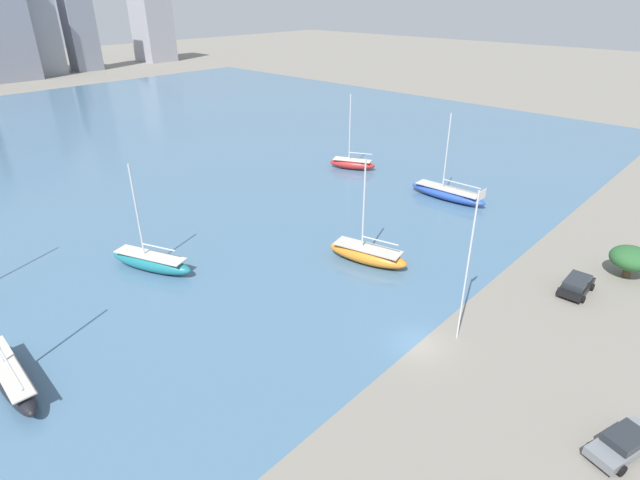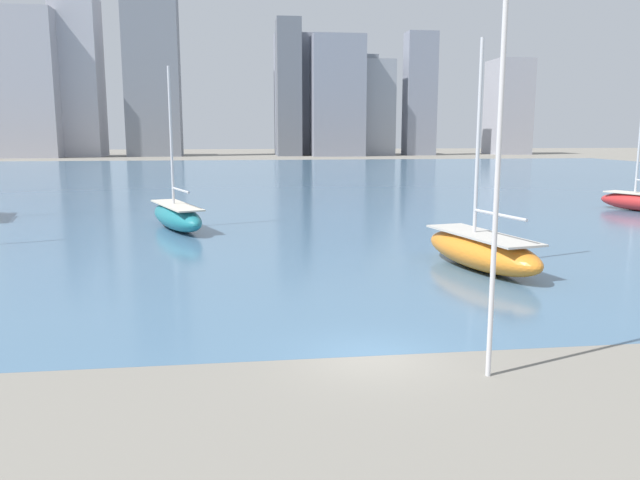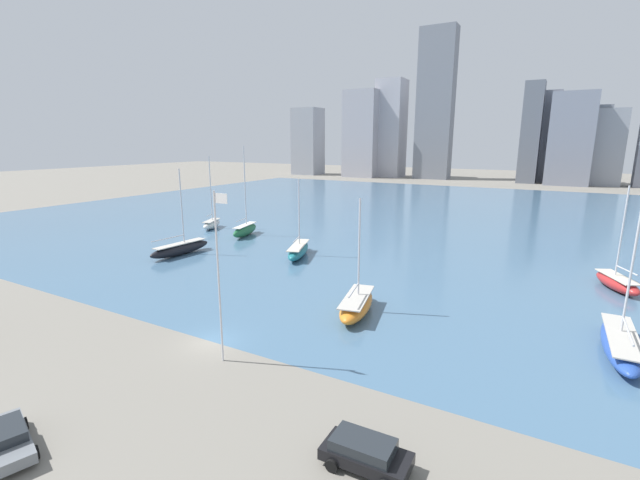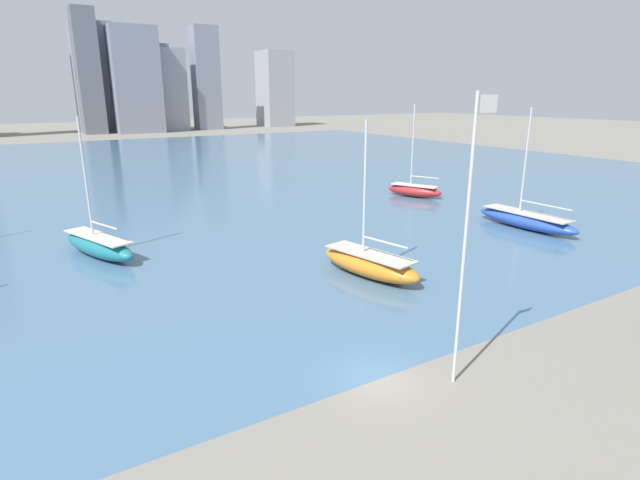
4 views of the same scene
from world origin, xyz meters
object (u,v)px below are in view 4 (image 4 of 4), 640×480
(sailboat_red, at_px, (414,190))
(flag_pole, at_px, (466,237))
(sailboat_teal, at_px, (99,245))
(sailboat_blue, at_px, (526,220))
(sailboat_orange, at_px, (370,264))

(sailboat_red, bearing_deg, flag_pole, -153.86)
(flag_pole, relative_size, sailboat_teal, 1.16)
(sailboat_red, bearing_deg, sailboat_blue, -118.72)
(sailboat_blue, xyz_separation_m, sailboat_teal, (-37.26, 12.22, 0.09))
(sailboat_blue, distance_m, sailboat_orange, 21.41)
(sailboat_blue, xyz_separation_m, sailboat_orange, (-21.22, -2.84, 0.10))
(flag_pole, xyz_separation_m, sailboat_orange, (4.96, 13.17, -5.97))
(sailboat_orange, relative_size, sailboat_teal, 1.00)
(sailboat_red, bearing_deg, sailboat_teal, 163.34)
(flag_pole, height_order, sailboat_blue, flag_pole)
(sailboat_teal, relative_size, sailboat_red, 0.96)
(flag_pole, height_order, sailboat_orange, flag_pole)
(sailboat_blue, height_order, sailboat_red, sailboat_red)
(sailboat_orange, height_order, sailboat_red, sailboat_red)
(flag_pole, bearing_deg, sailboat_blue, 31.45)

